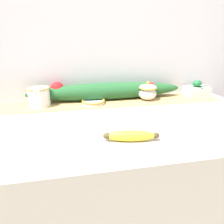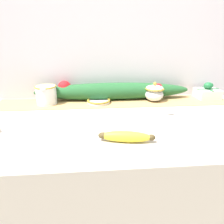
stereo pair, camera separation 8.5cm
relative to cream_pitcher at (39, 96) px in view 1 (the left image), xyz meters
The scene contains 10 objects.
countertop 0.69m from the cream_pitcher, 34.32° to the right, with size 1.42×0.73×0.93m, color beige.
back_wall 0.45m from the cream_pitcher, 19.20° to the left, with size 2.22×0.04×2.40m, color silver.
table_runner 0.38m from the cream_pitcher, ahead, with size 1.31×0.20×0.00m, color tan.
cream_pitcher is the anchor object (origin of this frame).
sugar_bowl 0.60m from the cream_pitcher, ahead, with size 0.11×0.11×0.11m.
small_dish 0.29m from the cream_pitcher, ahead, with size 0.13×0.13×0.02m.
banana 0.59m from the cream_pitcher, 50.75° to the right, with size 0.20×0.07×0.04m.
spoon 0.65m from the cream_pitcher, 17.75° to the right, with size 0.15×0.08×0.01m.
gift_box 0.94m from the cream_pitcher, ahead, with size 0.14×0.12×0.10m.
poinsettia_garland 0.37m from the cream_pitcher, ahead, with size 0.91×0.11×0.11m.
Camera 1 is at (-0.19, -0.82, 1.28)m, focal length 32.00 mm.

